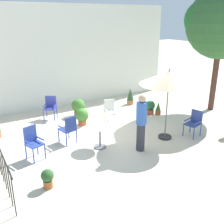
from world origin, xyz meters
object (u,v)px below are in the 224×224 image
at_px(potted_plant_3, 82,116).
at_px(potted_plant_4, 158,109).
at_px(shade_tree, 222,23).
at_px(potted_plant_7, 78,107).
at_px(patio_chair_1, 69,128).
at_px(potted_plant_5, 150,107).
at_px(cafe_table_0, 100,133).
at_px(potted_plant_6, 48,178).
at_px(patio_chair_3, 33,141).
at_px(patio_chair_2, 194,122).
at_px(patio_umbrella_0, 169,78).
at_px(patio_chair_0, 110,110).
at_px(potted_plant_1, 130,96).
at_px(standing_person, 141,122).
at_px(patio_chair_4, 50,106).

bearing_deg(potted_plant_3, potted_plant_4, -10.40).
xyz_separation_m(shade_tree, potted_plant_7, (-5.46, 2.22, -3.26)).
height_order(patio_chair_1, potted_plant_5, patio_chair_1).
relative_size(cafe_table_0, potted_plant_6, 1.49).
height_order(patio_chair_1, potted_plant_3, patio_chair_1).
distance_m(shade_tree, potted_plant_3, 6.74).
distance_m(potted_plant_3, potted_plant_7, 1.02).
bearing_deg(shade_tree, patio_chair_3, -177.44).
bearing_deg(patio_chair_2, patio_umbrella_0, 161.51).
height_order(patio_chair_2, potted_plant_4, patio_chair_2).
bearing_deg(potted_plant_6, patio_chair_3, 86.11).
xyz_separation_m(patio_chair_0, patio_chair_3, (-3.31, -1.25, 0.04)).
relative_size(patio_umbrella_0, potted_plant_6, 4.84).
bearing_deg(patio_chair_1, patio_chair_0, 22.72).
height_order(patio_umbrella_0, patio_chair_3, patio_umbrella_0).
xyz_separation_m(patio_umbrella_0, patio_chair_0, (-0.89, 2.16, -1.55)).
bearing_deg(potted_plant_7, patio_chair_0, -60.58).
distance_m(shade_tree, patio_chair_1, 7.45).
bearing_deg(potted_plant_7, cafe_table_0, -100.98).
height_order(patio_umbrella_0, potted_plant_1, patio_umbrella_0).
relative_size(shade_tree, potted_plant_3, 7.83).
distance_m(patio_chair_1, standing_person, 2.35).
height_order(potted_plant_5, standing_person, standing_person).
distance_m(cafe_table_0, potted_plant_1, 4.58).
distance_m(potted_plant_3, potted_plant_5, 2.98).
height_order(shade_tree, potted_plant_4, shade_tree).
bearing_deg(potted_plant_5, patio_chair_0, 178.69).
distance_m(patio_umbrella_0, potted_plant_5, 2.93).
height_order(patio_umbrella_0, potted_plant_4, patio_umbrella_0).
height_order(patio_chair_0, patio_chair_2, patio_chair_0).
xyz_separation_m(cafe_table_0, standing_person, (0.98, -0.81, 0.44)).
height_order(patio_chair_3, standing_person, standing_person).
relative_size(patio_chair_4, potted_plant_4, 1.67).
relative_size(patio_umbrella_0, patio_chair_0, 2.60).
bearing_deg(standing_person, cafe_table_0, 140.54).
distance_m(patio_chair_1, potted_plant_6, 2.42).
bearing_deg(patio_chair_1, potted_plant_4, 8.36).
relative_size(patio_chair_3, potted_plant_7, 1.35).
height_order(patio_umbrella_0, patio_chair_4, patio_umbrella_0).
xyz_separation_m(cafe_table_0, potted_plant_6, (-2.09, -1.23, -0.22)).
relative_size(patio_chair_4, potted_plant_7, 1.26).
xyz_separation_m(patio_chair_4, potted_plant_5, (3.76, -1.66, -0.22)).
height_order(potted_plant_5, potted_plant_6, potted_plant_5).
relative_size(patio_chair_2, potted_plant_3, 1.38).
xyz_separation_m(cafe_table_0, potted_plant_3, (0.30, 1.98, -0.14)).
bearing_deg(potted_plant_3, patio_umbrella_0, -52.63).
bearing_deg(standing_person, patio_chair_1, 137.56).
relative_size(shade_tree, potted_plant_1, 6.69).
distance_m(shade_tree, patio_chair_3, 8.60).
relative_size(potted_plant_1, potted_plant_5, 1.27).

